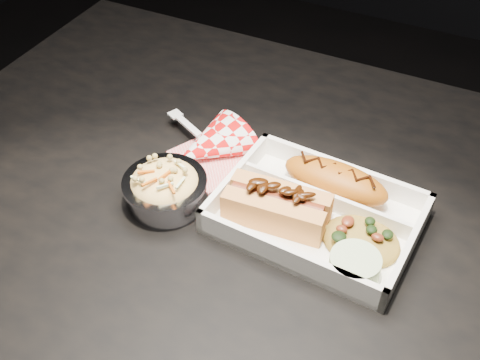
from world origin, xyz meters
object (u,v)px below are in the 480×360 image
at_px(hotdog, 277,205).
at_px(napkin_fork, 209,146).
at_px(fried_pastry, 335,180).
at_px(food_tray, 317,217).
at_px(foil_coleslaw_cup, 165,187).
at_px(dining_table, 295,264).

height_order(hotdog, napkin_fork, napkin_fork).
height_order(fried_pastry, napkin_fork, napkin_fork).
distance_m(food_tray, napkin_fork, 0.20).
relative_size(hotdog, foil_coleslaw_cup, 1.22).
relative_size(hotdog, napkin_fork, 0.79).
bearing_deg(napkin_fork, foil_coleslaw_cup, -66.19).
bearing_deg(napkin_fork, fried_pastry, 25.80).
bearing_deg(napkin_fork, hotdog, -3.53).
bearing_deg(foil_coleslaw_cup, napkin_fork, 87.47).
distance_m(food_tray, hotdog, 0.06).
bearing_deg(fried_pastry, napkin_fork, 179.46).
bearing_deg(napkin_fork, food_tray, 9.43).
relative_size(dining_table, hotdog, 8.85).
distance_m(foil_coleslaw_cup, napkin_fork, 0.11).
bearing_deg(dining_table, napkin_fork, 159.24).
distance_m(fried_pastry, hotdog, 0.09).
bearing_deg(food_tray, foil_coleslaw_cup, -160.13).
bearing_deg(food_tray, napkin_fork, 166.85).
bearing_deg(hotdog, food_tray, 22.80).
height_order(food_tray, napkin_fork, napkin_fork).
bearing_deg(dining_table, fried_pastry, 68.55).
distance_m(food_tray, foil_coleslaw_cup, 0.20).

